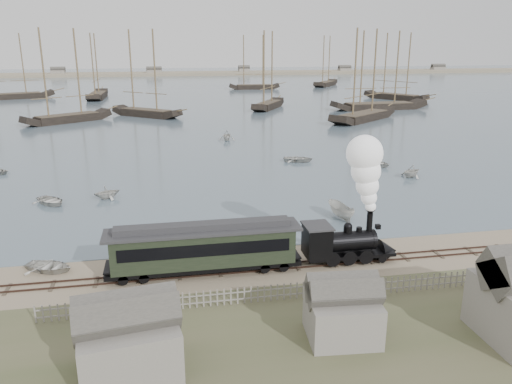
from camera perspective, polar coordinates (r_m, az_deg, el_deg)
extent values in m
plane|color=tan|center=(40.63, 1.16, -7.49)|extent=(600.00, 600.00, 0.00)
cube|color=#4A5C6B|center=(207.09, -8.82, 11.78)|extent=(600.00, 336.00, 0.06)
cube|color=#3B2820|center=(38.37, 1.94, -8.85)|extent=(120.00, 0.08, 0.12)
cube|color=#3B2820|center=(39.25, 1.61, -8.24)|extent=(120.00, 0.08, 0.12)
cube|color=#3C2F26|center=(38.84, 1.77, -8.63)|extent=(120.00, 1.80, 0.06)
cube|color=tan|center=(286.87, -9.49, 13.02)|extent=(500.00, 20.00, 1.80)
cube|color=black|center=(40.28, 10.58, -6.88)|extent=(7.03, 2.07, 0.26)
cylinder|color=black|center=(39.74, 10.10, -5.57)|extent=(4.34, 1.55, 1.55)
cube|color=black|center=(38.94, 6.97, -5.57)|extent=(1.86, 2.28, 2.38)
cube|color=#303033|center=(38.49, 7.03, -3.86)|extent=(2.07, 2.48, 0.12)
cylinder|color=black|center=(39.97, 12.84, -3.46)|extent=(0.46, 0.46, 1.65)
sphere|color=black|center=(39.38, 10.47, -3.91)|extent=(0.66, 0.66, 0.66)
cone|color=black|center=(41.59, 14.86, -6.56)|extent=(1.45, 2.07, 2.07)
cube|color=black|center=(40.38, 13.76, -3.86)|extent=(0.36, 0.36, 0.36)
cube|color=black|center=(37.85, -5.91, -8.26)|extent=(14.37, 2.36, 0.36)
cube|color=black|center=(37.27, -5.97, -6.25)|extent=(13.35, 2.57, 2.57)
cube|color=black|center=(35.98, -5.80, -6.67)|extent=(12.32, 0.06, 0.92)
cube|color=black|center=(38.38, -6.16, -5.16)|extent=(12.32, 0.06, 0.92)
cube|color=#303033|center=(36.78, -6.03, -4.34)|extent=(14.37, 2.77, 0.18)
cube|color=#303033|center=(36.67, -6.05, -3.89)|extent=(12.83, 1.23, 0.46)
imported|color=beige|center=(41.28, -22.55, -7.86)|extent=(3.91, 4.45, 0.77)
imported|color=beige|center=(57.65, -22.39, -0.93)|extent=(4.92, 4.84, 0.83)
imported|color=beige|center=(57.64, -16.68, 0.00)|extent=(3.46, 3.66, 1.53)
imported|color=beige|center=(49.61, 9.64, -2.18)|extent=(4.18, 2.27, 1.53)
imported|color=beige|center=(73.12, 4.85, 3.81)|extent=(4.21, 4.99, 0.88)
imported|color=beige|center=(67.29, 17.34, 2.31)|extent=(3.74, 3.95, 1.64)
imported|color=beige|center=(78.81, 11.78, 4.62)|extent=(3.64, 1.76, 1.35)
imported|color=beige|center=(89.36, -3.35, 6.47)|extent=(4.00, 3.65, 1.79)
imported|color=beige|center=(72.31, 13.60, 3.25)|extent=(5.17, 4.75, 0.87)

